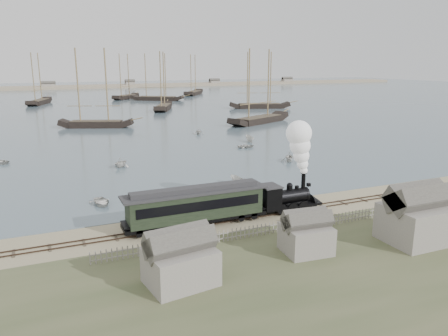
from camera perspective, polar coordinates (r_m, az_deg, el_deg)
name	(u,v)px	position (r m, az deg, el deg)	size (l,w,h in m)	color
ground	(230,213)	(49.24, 0.82, -5.95)	(600.00, 600.00, 0.00)	tan
harbor_water	(79,98)	(213.75, -18.44, 8.63)	(600.00, 336.00, 0.06)	#475A65
rail_track	(238,219)	(47.52, 1.82, -6.65)	(120.00, 1.80, 0.16)	#38281F
picket_fence_west	(197,246)	(40.95, -3.53, -10.19)	(19.00, 0.10, 1.20)	gray
picket_fence_east	(364,219)	(49.80, 17.83, -6.41)	(15.00, 0.10, 1.20)	gray
shed_left	(181,283)	(34.84, -5.64, -14.78)	(5.00, 4.00, 4.10)	gray
shed_mid	(305,252)	(40.43, 10.59, -10.74)	(4.00, 3.50, 3.60)	gray
shed_right	(415,241)	(45.85, 23.67, -8.70)	(6.00, 5.00, 5.10)	gray
far_spit	(66,89)	(293.35, -19.94, 9.72)	(500.00, 20.00, 1.80)	tan
locomotive	(298,172)	(49.67, 9.63, -0.47)	(7.95, 2.97, 9.91)	black
passenger_coach	(196,204)	(45.04, -3.70, -4.77)	(15.13, 2.92, 3.68)	black
beached_dinghy	(145,219)	(47.19, -10.26, -6.52)	(4.13, 2.95, 0.86)	beige
rowboat_0	(101,202)	(53.79, -15.72, -4.27)	(3.54, 2.52, 0.73)	beige
rowboat_1	(121,162)	(71.86, -13.33, 0.72)	(2.98, 2.57, 1.57)	beige
rowboat_2	(238,181)	(59.81, 1.84, -1.70)	(3.14, 1.18, 1.21)	beige
rowboat_3	(246,146)	(85.97, 2.91, 2.89)	(3.38, 2.41, 0.70)	beige
rowboat_4	(289,157)	(74.59, 8.52, 1.45)	(3.13, 2.71, 1.65)	beige
rowboat_5	(250,139)	(92.29, 3.36, 3.82)	(3.31, 1.24, 1.28)	beige
rowboat_7	(198,131)	(102.07, -3.35, 4.83)	(2.72, 2.35, 1.43)	beige
schooner_2	(94,88)	(116.37, -16.66, 9.98)	(18.59, 4.29, 20.00)	black
schooner_3	(162,81)	(154.60, -8.05, 11.22)	(19.73, 4.55, 20.00)	black
schooner_4	(260,86)	(120.52, 4.72, 10.61)	(22.82, 5.27, 20.00)	black
schooner_5	(260,80)	(159.14, 4.76, 11.37)	(21.71, 5.01, 20.00)	black
schooner_7	(37,78)	(188.39, -23.24, 10.69)	(20.56, 4.74, 20.00)	black
schooner_8	(156,77)	(193.23, -8.82, 11.68)	(23.06, 5.32, 20.00)	black
schooner_9	(193,75)	(224.86, -4.02, 12.07)	(22.84, 5.27, 20.00)	black
schooner_10	(125,76)	(203.81, -12.83, 11.60)	(18.30, 4.22, 20.00)	black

